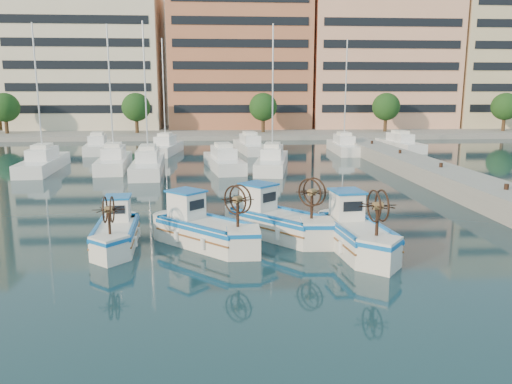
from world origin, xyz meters
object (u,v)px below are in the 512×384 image
fishing_boat_b (204,227)px  fishing_boat_c (276,219)px  fishing_boat_d (356,231)px  fishing_boat_a (116,230)px

fishing_boat_b → fishing_boat_c: bearing=-26.0°
fishing_boat_c → fishing_boat_d: fishing_boat_d is taller
fishing_boat_a → fishing_boat_b: 3.57m
fishing_boat_d → fishing_boat_b: bearing=163.5°
fishing_boat_a → fishing_boat_c: size_ratio=0.89×
fishing_boat_a → fishing_boat_b: fishing_boat_b is taller
fishing_boat_a → fishing_boat_d: 9.70m
fishing_boat_b → fishing_boat_c: 3.29m
fishing_boat_b → fishing_boat_c: (3.09, 1.11, 0.02)m
fishing_boat_b → fishing_boat_d: 6.15m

